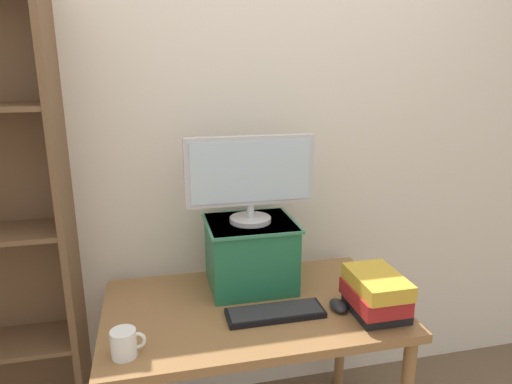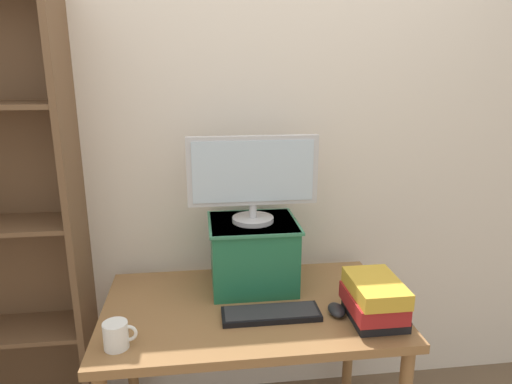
# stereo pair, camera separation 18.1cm
# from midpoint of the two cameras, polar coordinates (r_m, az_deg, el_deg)

# --- Properties ---
(back_wall) EXTENTS (7.00, 0.08, 2.60)m
(back_wall) POSITION_cam_midpoint_polar(r_m,az_deg,el_deg) (2.15, -5.65, 5.76)
(back_wall) COLOR beige
(back_wall) RESTS_ON ground_plane
(desk) EXTENTS (1.19, 0.72, 0.72)m
(desk) POSITION_cam_midpoint_polar(r_m,az_deg,el_deg) (1.96, -3.25, -16.10)
(desk) COLOR olive
(desk) RESTS_ON ground_plane
(riser_box) EXTENTS (0.38, 0.34, 0.30)m
(riser_box) POSITION_cam_midpoint_polar(r_m,az_deg,el_deg) (2.01, -3.30, -7.61)
(riser_box) COLOR #1E6642
(riser_box) RESTS_ON desk
(computer_monitor) EXTENTS (0.55, 0.18, 0.37)m
(computer_monitor) POSITION_cam_midpoint_polar(r_m,az_deg,el_deg) (1.90, -3.45, 2.02)
(computer_monitor) COLOR #B7B7BA
(computer_monitor) RESTS_ON riser_box
(keyboard) EXTENTS (0.38, 0.13, 0.02)m
(keyboard) POSITION_cam_midpoint_polar(r_m,az_deg,el_deg) (1.84, -0.49, -14.95)
(keyboard) COLOR black
(keyboard) RESTS_ON desk
(computer_mouse) EXTENTS (0.06, 0.10, 0.04)m
(computer_mouse) POSITION_cam_midpoint_polar(r_m,az_deg,el_deg) (1.89, 7.50, -13.97)
(computer_mouse) COLOR black
(computer_mouse) RESTS_ON desk
(book_stack) EXTENTS (0.20, 0.27, 0.17)m
(book_stack) POSITION_cam_midpoint_polar(r_m,az_deg,el_deg) (1.85, 12.01, -12.42)
(book_stack) COLOR black
(book_stack) RESTS_ON desk
(coffee_mug) EXTENTS (0.12, 0.09, 0.10)m
(coffee_mug) POSITION_cam_midpoint_polar(r_m,az_deg,el_deg) (1.69, -19.26, -17.51)
(coffee_mug) COLOR white
(coffee_mug) RESTS_ON desk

